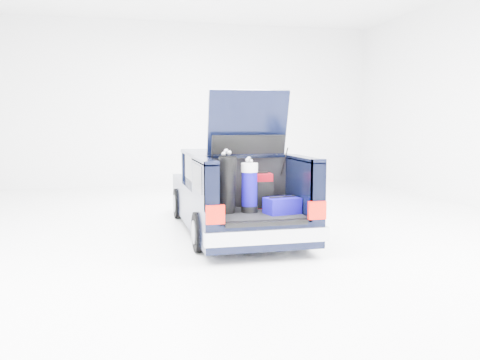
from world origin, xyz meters
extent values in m
plane|color=white|center=(0.00, 0.00, 0.00)|extent=(14.00, 14.00, 0.00)
cube|color=black|center=(0.00, 0.65, 0.50)|extent=(1.75, 3.00, 0.70)
cube|color=black|center=(0.00, 2.22, 0.40)|extent=(1.70, 0.30, 0.50)
cube|color=#B0B0B7|center=(0.00, 2.36, 0.33)|extent=(1.72, 0.10, 0.22)
cube|color=black|center=(0.00, 0.15, 1.12)|extent=(1.55, 1.95, 0.54)
cube|color=black|center=(0.00, 0.15, 1.41)|extent=(1.62, 2.05, 0.06)
cube|color=black|center=(0.00, -1.50, 0.35)|extent=(1.75, 1.30, 0.40)
cube|color=black|center=(0.00, -1.48, 0.57)|extent=(1.32, 1.18, 0.05)
cube|color=black|center=(-0.78, -1.50, 0.97)|extent=(0.20, 1.30, 0.85)
cube|color=black|center=(0.78, -1.50, 0.97)|extent=(0.20, 1.30, 0.85)
cube|color=black|center=(-0.78, -1.50, 1.41)|extent=(0.20, 1.30, 0.06)
cube|color=black|center=(0.78, -1.50, 1.41)|extent=(0.20, 1.30, 0.06)
cube|color=black|center=(0.00, -0.88, 0.97)|extent=(1.36, 0.08, 0.84)
cube|color=#B0B0B7|center=(0.00, -2.18, 0.38)|extent=(1.80, 0.12, 0.20)
cube|color=#AD1107|center=(-0.74, -2.15, 0.72)|extent=(0.26, 0.07, 0.26)
cube|color=#AD1107|center=(0.74, -2.15, 0.72)|extent=(0.26, 0.07, 0.26)
cube|color=black|center=(0.00, -2.15, 0.56)|extent=(1.20, 0.06, 0.06)
cube|color=black|center=(0.00, -1.05, 1.96)|extent=(1.28, 0.33, 1.03)
cube|color=black|center=(0.00, -1.01, 2.10)|extent=(0.95, 0.17, 0.54)
cylinder|color=black|center=(-0.82, 1.45, 0.31)|extent=(0.20, 0.62, 0.62)
cylinder|color=slate|center=(-0.82, 1.45, 0.31)|extent=(0.23, 0.36, 0.36)
cylinder|color=black|center=(0.82, 1.45, 0.31)|extent=(0.20, 0.62, 0.62)
cylinder|color=slate|center=(0.82, 1.45, 0.31)|extent=(0.23, 0.36, 0.36)
cylinder|color=black|center=(-0.82, -1.35, 0.31)|extent=(0.20, 0.62, 0.62)
cylinder|color=slate|center=(-0.82, -1.35, 0.31)|extent=(0.23, 0.36, 0.36)
cylinder|color=black|center=(0.82, -1.35, 0.31)|extent=(0.20, 0.62, 0.62)
cylinder|color=slate|center=(0.82, -1.35, 0.31)|extent=(0.23, 0.36, 0.36)
cube|color=#6D030C|center=(0.20, -1.10, 0.88)|extent=(0.37, 0.24, 0.56)
cube|color=black|center=(0.20, -1.10, 1.17)|extent=(0.23, 0.06, 0.03)
cube|color=black|center=(0.20, -1.21, 0.82)|extent=(0.36, 0.04, 0.42)
cylinder|color=black|center=(-0.42, -1.43, 1.03)|extent=(0.36, 0.39, 0.87)
cube|color=white|center=(-0.42, -1.32, 1.06)|extent=(0.10, 0.05, 0.31)
sphere|color=#99999E|center=(-0.47, -1.41, 1.50)|extent=(0.07, 0.07, 0.07)
sphere|color=#99999E|center=(-0.39, -1.47, 1.52)|extent=(0.07, 0.07, 0.07)
cylinder|color=black|center=(-0.07, -1.43, 0.65)|extent=(0.27, 0.27, 0.10)
cylinder|color=#0D0579|center=(-0.07, -1.43, 0.96)|extent=(0.25, 0.25, 0.54)
cylinder|color=white|center=(-0.07, -1.43, 1.28)|extent=(0.27, 0.27, 0.14)
sphere|color=#99999E|center=(-0.04, -1.41, 1.38)|extent=(0.06, 0.06, 0.06)
sphere|color=#99999E|center=(-0.07, -1.39, 1.42)|extent=(0.06, 0.06, 0.06)
cube|color=#0D0579|center=(0.38, -1.66, 0.72)|extent=(0.55, 0.42, 0.24)
cylinder|color=black|center=(0.38, -1.66, 0.85)|extent=(0.43, 0.11, 0.03)
camera|label=1|loc=(-1.98, -8.85, 1.97)|focal=38.00mm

